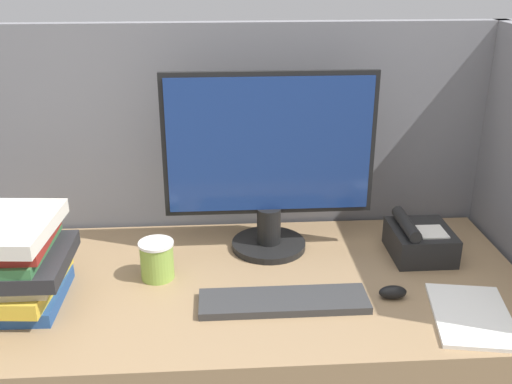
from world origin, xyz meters
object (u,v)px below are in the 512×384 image
(monitor, at_px, (269,165))
(mouse, at_px, (393,292))
(keyboard, at_px, (284,301))
(book_stack, at_px, (18,262))
(desk_telephone, at_px, (419,241))
(coffee_cup, at_px, (157,260))

(monitor, xyz_separation_m, mouse, (0.30, -0.31, -0.25))
(monitor, relative_size, keyboard, 1.41)
(mouse, bearing_deg, book_stack, 177.47)
(keyboard, bearing_deg, desk_telephone, 29.41)
(mouse, distance_m, book_stack, 0.95)
(keyboard, bearing_deg, mouse, 2.47)
(keyboard, xyz_separation_m, coffee_cup, (-0.33, 0.16, 0.04))
(monitor, height_order, coffee_cup, monitor)
(monitor, xyz_separation_m, keyboard, (0.01, -0.32, -0.26))
(keyboard, relative_size, book_stack, 1.41)
(mouse, bearing_deg, coffee_cup, 166.55)
(coffee_cup, bearing_deg, monitor, 26.35)
(mouse, distance_m, coffee_cup, 0.64)
(coffee_cup, distance_m, book_stack, 0.35)
(desk_telephone, bearing_deg, monitor, 169.87)
(book_stack, bearing_deg, coffee_cup, 17.77)
(coffee_cup, relative_size, book_stack, 0.35)
(monitor, distance_m, keyboard, 0.41)
(keyboard, height_order, desk_telephone, desk_telephone)
(monitor, bearing_deg, book_stack, -157.87)
(desk_telephone, bearing_deg, mouse, -121.74)
(monitor, distance_m, desk_telephone, 0.50)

